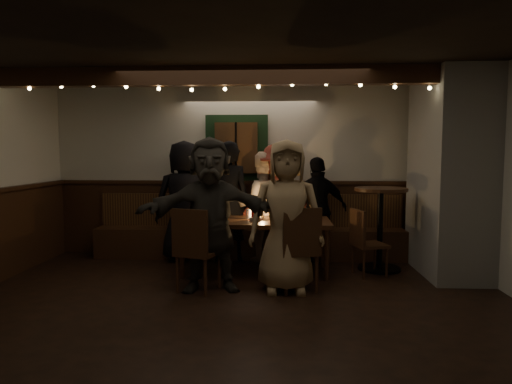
# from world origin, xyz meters

# --- Properties ---
(room) EXTENTS (6.02, 5.01, 2.62)m
(room) POSITION_xyz_m (1.07, 1.42, 1.07)
(room) COLOR black
(room) RESTS_ON ground
(dining_table) EXTENTS (1.95, 0.84, 0.85)m
(dining_table) POSITION_xyz_m (0.14, 1.40, 0.64)
(dining_table) COLOR #321C0F
(dining_table) RESTS_ON ground
(chair_near_left) EXTENTS (0.55, 0.55, 0.96)m
(chair_near_left) POSITION_xyz_m (-0.49, 0.47, 0.54)
(chair_near_left) COLOR #321C0F
(chair_near_left) RESTS_ON ground
(chair_near_right) EXTENTS (0.53, 0.53, 0.97)m
(chair_near_right) POSITION_xyz_m (0.68, 0.57, 0.55)
(chair_near_right) COLOR #321C0F
(chair_near_right) RESTS_ON ground
(chair_end) EXTENTS (0.48, 0.48, 0.86)m
(chair_end) POSITION_xyz_m (1.54, 1.30, 0.48)
(chair_end) COLOR #321C0F
(chair_end) RESTS_ON ground
(high_top) EXTENTS (0.70, 0.70, 1.11)m
(high_top) POSITION_xyz_m (1.81, 1.63, 0.70)
(high_top) COLOR black
(high_top) RESTS_ON ground
(person_a) EXTENTS (0.97, 0.76, 1.75)m
(person_a) POSITION_xyz_m (-0.93, 2.04, 0.88)
(person_a) COLOR black
(person_a) RESTS_ON ground
(person_b) EXTENTS (0.70, 0.52, 1.75)m
(person_b) POSITION_xyz_m (-0.29, 2.04, 0.87)
(person_b) COLOR black
(person_b) RESTS_ON ground
(person_c) EXTENTS (0.86, 0.72, 1.59)m
(person_c) POSITION_xyz_m (0.20, 2.09, 0.80)
(person_c) COLOR beige
(person_c) RESTS_ON ground
(person_d) EXTENTS (1.14, 0.70, 1.70)m
(person_d) POSITION_xyz_m (0.43, 2.09, 0.85)
(person_d) COLOR maroon
(person_d) RESTS_ON ground
(person_e) EXTENTS (0.96, 0.62, 1.52)m
(person_e) POSITION_xyz_m (1.01, 2.07, 0.76)
(person_e) COLOR black
(person_e) RESTS_ON ground
(person_f) EXTENTS (1.69, 0.74, 1.76)m
(person_f) POSITION_xyz_m (-0.33, 0.61, 0.88)
(person_f) COLOR #2E2A24
(person_f) RESTS_ON ground
(person_g) EXTENTS (0.86, 0.58, 1.73)m
(person_g) POSITION_xyz_m (0.53, 0.61, 0.86)
(person_g) COLOR #9A7C55
(person_g) RESTS_ON ground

